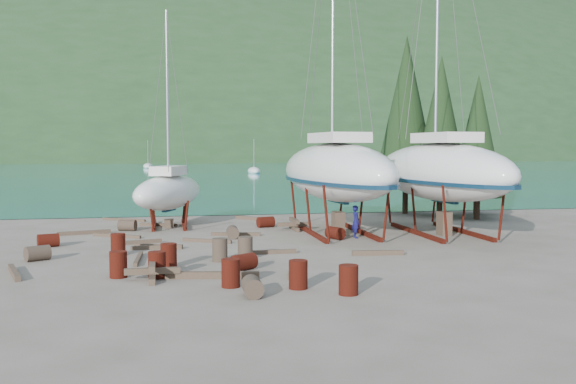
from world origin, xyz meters
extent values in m
plane|color=#645C4F|center=(0.00, 0.00, 0.00)|extent=(600.00, 600.00, 0.00)
plane|color=#197381|center=(0.00, 315.00, 0.01)|extent=(700.00, 700.00, 0.00)
ellipsoid|color=#1F381C|center=(0.00, 320.00, 0.00)|extent=(800.00, 360.00, 110.00)
cube|color=beige|center=(-20.00, 190.00, 2.00)|extent=(6.00, 5.00, 4.00)
cube|color=#A54C2D|center=(-20.00, 190.00, 4.80)|extent=(6.60, 5.60, 1.60)
cube|color=beige|center=(30.00, 190.00, 2.00)|extent=(6.00, 5.00, 4.00)
cube|color=#A54C2D|center=(30.00, 190.00, 4.80)|extent=(6.60, 5.60, 1.60)
cylinder|color=black|center=(12.50, 12.00, 0.80)|extent=(0.36, 0.36, 1.60)
cone|color=black|center=(12.50, 12.00, 5.80)|extent=(3.60, 3.60, 8.40)
cylinder|color=black|center=(14.00, 10.00, 0.68)|extent=(0.36, 0.36, 1.36)
cone|color=black|center=(14.00, 10.00, 4.93)|extent=(3.06, 3.06, 7.14)
cylinder|color=black|center=(11.00, 14.00, 0.92)|extent=(0.36, 0.36, 1.84)
cone|color=black|center=(11.00, 14.00, 6.67)|extent=(4.14, 4.14, 9.66)
cylinder|color=black|center=(15.50, 13.00, 0.72)|extent=(0.36, 0.36, 1.44)
cone|color=black|center=(15.50, 13.00, 5.22)|extent=(3.24, 3.24, 7.56)
ellipsoid|color=white|center=(10.00, 80.00, 0.38)|extent=(2.00, 5.00, 1.40)
cylinder|color=silver|center=(10.00, 80.00, 3.23)|extent=(0.08, 0.08, 5.00)
ellipsoid|color=white|center=(-8.00, 110.00, 0.38)|extent=(2.00, 5.00, 1.40)
cylinder|color=silver|center=(-8.00, 110.00, 3.23)|extent=(0.08, 0.08, 5.00)
ellipsoid|color=white|center=(4.00, 5.52, 3.10)|extent=(4.84, 12.68, 2.89)
cube|color=#0B263B|center=(4.00, 4.90, 2.10)|extent=(0.47, 2.24, 1.00)
cube|color=silver|center=(4.00, 4.90, 4.79)|extent=(2.35, 3.90, 0.50)
cube|color=#5F1A10|center=(2.74, 5.52, 0.10)|extent=(0.18, 6.81, 0.20)
cube|color=#5F1A10|center=(5.26, 5.52, 0.10)|extent=(0.18, 6.81, 0.20)
cube|color=brown|center=(4.00, 4.90, 0.58)|extent=(0.50, 0.80, 1.15)
ellipsoid|color=white|center=(9.12, 4.48, 3.10)|extent=(4.66, 12.46, 2.88)
cube|color=#0B263B|center=(9.12, 3.87, 2.11)|extent=(0.45, 2.21, 1.00)
cube|color=silver|center=(9.12, 3.87, 4.79)|extent=(2.28, 3.82, 0.50)
cube|color=#5F1A10|center=(7.88, 4.48, 0.10)|extent=(0.18, 6.70, 0.20)
cube|color=#5F1A10|center=(10.36, 4.48, 0.10)|extent=(0.18, 6.70, 0.20)
cube|color=brown|center=(9.12, 3.87, 0.58)|extent=(0.50, 0.80, 1.16)
ellipsoid|color=white|center=(-4.19, 9.82, 1.88)|extent=(5.05, 7.63, 1.88)
cube|color=#0B263B|center=(-4.19, 9.46, 1.39)|extent=(0.76, 1.31, 1.00)
cube|color=silver|center=(-4.19, 9.46, 3.07)|extent=(2.04, 2.52, 0.50)
cylinder|color=silver|center=(-4.19, 10.19, 7.31)|extent=(0.14, 0.14, 8.78)
cube|color=#5F1A10|center=(-5.00, 9.82, 0.10)|extent=(0.18, 4.03, 0.20)
cube|color=#5F1A10|center=(-3.39, 9.82, 0.10)|extent=(0.18, 4.03, 0.20)
cube|color=brown|center=(-4.19, 9.46, 0.22)|extent=(0.50, 0.80, 0.44)
imported|color=#12114C|center=(4.56, 3.74, 0.78)|extent=(0.40, 0.58, 1.56)
cylinder|color=#5F1A10|center=(-5.91, -3.76, 0.44)|extent=(0.58, 0.58, 0.88)
cylinder|color=#2D2823|center=(-1.89, -7.30, 0.29)|extent=(0.59, 0.89, 0.58)
cylinder|color=#5F1A10|center=(-9.38, 3.55, 0.29)|extent=(1.01, 0.82, 0.58)
cylinder|color=#5F1A10|center=(-0.37, -6.52, 0.44)|extent=(0.58, 0.58, 0.88)
cylinder|color=#5F1A10|center=(0.95, 8.58, 0.29)|extent=(1.00, 0.79, 0.58)
cylinder|color=#2D2823|center=(-2.34, -1.35, 0.44)|extent=(0.58, 0.58, 0.88)
cylinder|color=#5F1A10|center=(3.49, 3.54, 0.29)|extent=(0.89, 1.04, 0.58)
cylinder|color=#5F1A10|center=(0.92, -7.58, 0.44)|extent=(0.58, 0.58, 0.88)
cylinder|color=#5F1A10|center=(-6.24, 0.78, 0.44)|extent=(0.58, 0.58, 0.88)
cylinder|color=#2D2823|center=(-6.32, 8.48, 0.29)|extent=(1.01, 0.81, 0.58)
cylinder|color=#5F1A10|center=(-2.38, -5.90, 0.44)|extent=(0.58, 0.58, 0.88)
cylinder|color=#2D2823|center=(-1.23, 4.77, 0.29)|extent=(0.63, 0.91, 0.58)
cylinder|color=#5F1A10|center=(-1.66, -3.25, 0.29)|extent=(1.05, 0.99, 0.58)
cylinder|color=#5F1A10|center=(-4.64, -4.05, 0.44)|extent=(0.58, 0.58, 0.88)
cylinder|color=#5F1A10|center=(-4.26, -2.29, 0.44)|extent=(0.58, 0.58, 0.88)
cylinder|color=#2D2823|center=(-9.18, 0.09, 0.29)|extent=(1.05, 0.94, 0.58)
cylinder|color=#2D2823|center=(-1.34, -1.07, 0.44)|extent=(0.58, 0.58, 0.88)
cube|color=brown|center=(-6.81, 13.15, 0.07)|extent=(2.58, 1.67, 0.14)
cube|color=brown|center=(4.01, -1.14, 0.10)|extent=(2.11, 0.43, 0.19)
cube|color=brown|center=(-8.36, 7.47, 0.09)|extent=(2.52, 0.89, 0.19)
cube|color=brown|center=(-5.40, -0.59, 0.07)|extent=(0.26, 2.75, 0.15)
cube|color=brown|center=(-5.65, 3.73, 0.09)|extent=(2.23, 0.76, 0.17)
cube|color=brown|center=(-0.30, -0.03, 0.08)|extent=(2.39, 0.22, 0.16)
cube|color=brown|center=(0.56, 12.32, 0.10)|extent=(1.54, 1.59, 0.19)
cube|color=brown|center=(-0.19, -4.51, 0.09)|extent=(0.48, 1.51, 0.17)
cube|color=brown|center=(-4.67, 2.22, 0.09)|extent=(2.06, 0.84, 0.19)
cube|color=brown|center=(-4.77, 10.26, 0.08)|extent=(2.07, 0.94, 0.15)
cube|color=brown|center=(-0.99, 5.59, 0.08)|extent=(2.41, 0.68, 0.16)
cube|color=brown|center=(-2.53, 3.64, 0.08)|extent=(2.19, 1.29, 0.15)
cube|color=brown|center=(-4.83, 2.03, 0.08)|extent=(1.98, 0.22, 0.17)
cube|color=brown|center=(-9.42, -2.67, 0.09)|extent=(0.94, 2.50, 0.18)
cube|color=brown|center=(-6.67, 6.09, 0.07)|extent=(2.32, 1.47, 0.15)
cube|color=brown|center=(-2.85, -4.50, 0.11)|extent=(3.09, 0.75, 0.23)
cube|color=brown|center=(-4.79, -4.38, 0.10)|extent=(0.20, 1.80, 0.20)
cube|color=brown|center=(-4.79, -4.38, 0.30)|extent=(1.80, 0.20, 0.20)
cube|color=brown|center=(-4.79, -4.38, 0.50)|extent=(0.20, 1.80, 0.20)
cube|color=brown|center=(2.25, 7.21, 0.10)|extent=(0.20, 1.80, 0.20)
cube|color=brown|center=(2.25, 7.21, 0.30)|extent=(1.80, 0.20, 0.20)
cube|color=brown|center=(2.25, 7.21, 0.50)|extent=(0.20, 1.80, 0.20)
camera|label=1|loc=(-4.30, -25.51, 4.33)|focal=40.00mm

